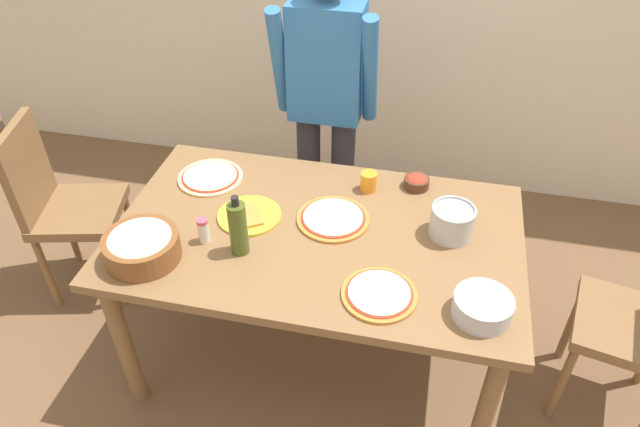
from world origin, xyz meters
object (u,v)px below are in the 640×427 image
at_px(steel_pot, 452,221).
at_px(cup_orange, 369,182).
at_px(plate_with_slice, 249,216).
at_px(olive_oil_bottle, 238,228).
at_px(pizza_raw_on_board, 210,177).
at_px(pizza_cooked_on_tray, 379,294).
at_px(pizza_second_cooked, 333,218).
at_px(person_cook, 326,99).
at_px(chair_wooden_left, 61,201).
at_px(dining_table, 317,248).
at_px(mixing_bowl_steel, 482,307).
at_px(popcorn_bowl, 141,245).
at_px(small_sauce_bowl, 417,182).
at_px(salt_shaker, 204,230).

height_order(steel_pot, cup_orange, steel_pot).
bearing_deg(plate_with_slice, steel_pot, 4.98).
bearing_deg(olive_oil_bottle, pizza_raw_on_board, 123.84).
relative_size(pizza_cooked_on_tray, pizza_second_cooked, 0.90).
distance_m(person_cook, olive_oil_bottle, 0.94).
xyz_separation_m(chair_wooden_left, steel_pot, (1.83, -0.10, 0.29)).
bearing_deg(steel_pot, dining_table, -169.52).
relative_size(mixing_bowl_steel, olive_oil_bottle, 0.78).
xyz_separation_m(person_cook, pizza_cooked_on_tray, (0.41, -1.05, -0.17)).
relative_size(chair_wooden_left, pizza_second_cooked, 3.21).
bearing_deg(popcorn_bowl, cup_orange, 38.83).
relative_size(popcorn_bowl, olive_oil_bottle, 1.09).
bearing_deg(chair_wooden_left, dining_table, -8.52).
height_order(chair_wooden_left, pizza_cooked_on_tray, chair_wooden_left).
distance_m(pizza_cooked_on_tray, small_sauce_bowl, 0.68).
bearing_deg(popcorn_bowl, steel_pot, 19.03).
distance_m(olive_oil_bottle, cup_orange, 0.65).
bearing_deg(small_sauce_bowl, steel_pot, -61.19).
xyz_separation_m(dining_table, pizza_second_cooked, (0.05, 0.08, 0.10)).
bearing_deg(popcorn_bowl, chair_wooden_left, 145.95).
height_order(dining_table, chair_wooden_left, chair_wooden_left).
distance_m(pizza_second_cooked, plate_with_slice, 0.34).
bearing_deg(mixing_bowl_steel, dining_table, 154.29).
bearing_deg(person_cook, cup_orange, -57.35).
bearing_deg(popcorn_bowl, pizza_raw_on_board, 83.76).
bearing_deg(olive_oil_bottle, pizza_second_cooked, 39.86).
distance_m(person_cook, popcorn_bowl, 1.15).
xyz_separation_m(chair_wooden_left, pizza_second_cooked, (1.37, -0.12, 0.23)).
height_order(person_cook, cup_orange, person_cook).
relative_size(pizza_cooked_on_tray, olive_oil_bottle, 1.04).
bearing_deg(salt_shaker, pizza_raw_on_board, 108.07).
xyz_separation_m(chair_wooden_left, small_sauce_bowl, (1.67, 0.18, 0.25)).
xyz_separation_m(small_sauce_bowl, steel_pot, (0.16, -0.29, 0.04)).
distance_m(dining_table, salt_shaker, 0.46).
xyz_separation_m(plate_with_slice, mixing_bowl_steel, (0.92, -0.33, 0.03)).
relative_size(pizza_raw_on_board, small_sauce_bowl, 2.60).
bearing_deg(cup_orange, chair_wooden_left, -175.34).
distance_m(pizza_cooked_on_tray, mixing_bowl_steel, 0.35).
relative_size(person_cook, popcorn_bowl, 5.79).
height_order(chair_wooden_left, plate_with_slice, chair_wooden_left).
bearing_deg(pizza_raw_on_board, small_sauce_bowl, 8.67).
relative_size(chair_wooden_left, popcorn_bowl, 3.39).
distance_m(small_sauce_bowl, salt_shaker, 0.93).
height_order(pizza_raw_on_board, cup_orange, cup_orange).
distance_m(pizza_raw_on_board, small_sauce_bowl, 0.91).
height_order(plate_with_slice, steel_pot, steel_pot).
relative_size(dining_table, cup_orange, 18.82).
distance_m(chair_wooden_left, olive_oil_bottle, 1.17).
height_order(popcorn_bowl, mixing_bowl_steel, popcorn_bowl).
height_order(pizza_raw_on_board, pizza_cooked_on_tray, same).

